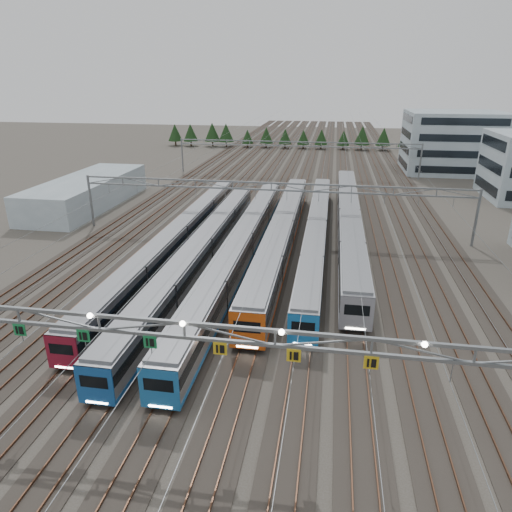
% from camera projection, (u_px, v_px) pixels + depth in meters
% --- Properties ---
extents(ground, '(400.00, 400.00, 0.00)m').
position_uv_depth(ground, '(191.00, 425.00, 30.55)').
color(ground, '#47423A').
rests_on(ground, ground).
extents(track_bed, '(54.00, 260.00, 5.42)m').
position_uv_depth(track_bed, '(301.00, 159.00, 121.83)').
color(track_bed, '#2D2823').
rests_on(track_bed, ground).
extents(train_a, '(2.67, 55.69, 3.47)m').
position_uv_depth(train_a, '(178.00, 237.00, 60.41)').
color(train_a, black).
rests_on(train_a, ground).
extents(train_b, '(2.77, 53.18, 3.61)m').
position_uv_depth(train_b, '(201.00, 251.00, 55.39)').
color(train_b, black).
rests_on(train_b, ground).
extents(train_c, '(2.87, 57.80, 3.74)m').
position_uv_depth(train_c, '(242.00, 245.00, 57.07)').
color(train_c, black).
rests_on(train_c, ground).
extents(train_d, '(3.08, 52.00, 4.02)m').
position_uv_depth(train_d, '(282.00, 233.00, 61.18)').
color(train_d, black).
rests_on(train_d, ground).
extents(train_e, '(2.67, 54.23, 3.48)m').
position_uv_depth(train_e, '(317.00, 231.00, 62.88)').
color(train_e, black).
rests_on(train_e, ground).
extents(train_f, '(3.01, 57.75, 3.93)m').
position_uv_depth(train_f, '(349.00, 221.00, 66.61)').
color(train_f, black).
rests_on(train_f, ground).
extents(gantry_near, '(56.36, 0.61, 8.08)m').
position_uv_depth(gantry_near, '(183.00, 334.00, 27.86)').
color(gantry_near, gray).
rests_on(gantry_near, ground).
extents(gantry_mid, '(56.36, 0.36, 8.00)m').
position_uv_depth(gantry_mid, '(271.00, 193.00, 64.95)').
color(gantry_mid, gray).
rests_on(gantry_mid, ground).
extents(gantry_far, '(56.36, 0.36, 8.00)m').
position_uv_depth(gantry_far, '(297.00, 148.00, 106.27)').
color(gantry_far, gray).
rests_on(gantry_far, ground).
extents(depot_bldg_north, '(22.00, 18.00, 14.23)m').
position_uv_depth(depot_bldg_north, '(452.00, 142.00, 110.55)').
color(depot_bldg_north, '#9BAFB9').
rests_on(depot_bldg_north, ground).
extents(west_shed, '(10.00, 30.00, 4.93)m').
position_uv_depth(west_shed, '(87.00, 192.00, 82.13)').
color(west_shed, '#9BAFB9').
rests_on(west_shed, ground).
extents(treeline, '(93.80, 5.60, 7.02)m').
position_uv_depth(treeline, '(305.00, 135.00, 147.41)').
color(treeline, '#332114').
rests_on(treeline, ground).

